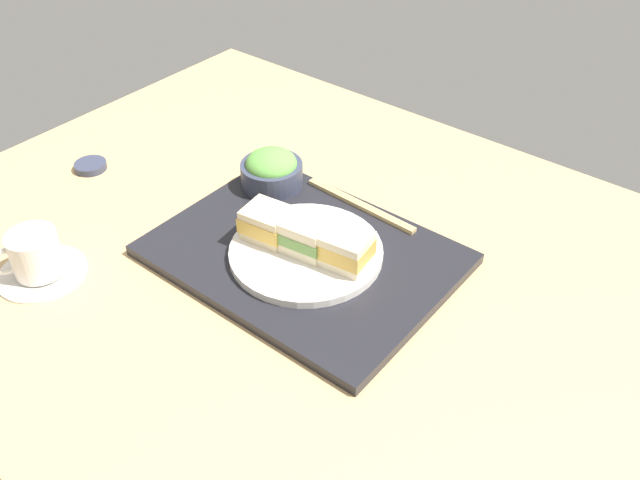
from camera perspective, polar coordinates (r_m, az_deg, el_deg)
The scene contains 10 objects.
ground_plane at distance 103.65cm, azimuth 0.88°, elevation -3.38°, with size 140.00×100.00×3.00cm, color tan.
serving_tray at distance 104.76cm, azimuth -1.27°, elevation -1.13°, with size 43.92×32.76×1.72cm, color black.
sandwich_plate at distance 102.73cm, azimuth -1.18°, elevation -1.00°, with size 23.18×23.18×1.25cm, color silver.
sandwich_near at distance 98.32cm, azimuth 2.15°, elevation -0.74°, with size 7.73×6.72×5.14cm.
sandwich_middle at distance 100.72cm, azimuth -1.20°, elevation 0.40°, with size 8.01×6.97×5.14cm.
sandwich_far at distance 103.56cm, azimuth -4.38°, elevation 1.43°, with size 8.02×7.04×4.91cm.
salad_bowl at distance 116.99cm, azimuth -4.06°, elevation 5.86°, with size 10.61×10.61×6.50cm.
chopsticks_pair at distance 112.94cm, azimuth 3.37°, elevation 2.95°, with size 21.74×2.26×0.70cm.
coffee_cup at distance 108.56cm, azimuth -22.60°, elevation -1.39°, with size 13.13×13.13×7.44cm.
small_sauce_dish at distance 132.03cm, azimuth -18.58°, elevation 5.87°, with size 5.75×5.75×1.28cm, color #33384C.
Camera 1 is at (-46.83, 60.97, 68.02)cm, focal length 38.38 mm.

